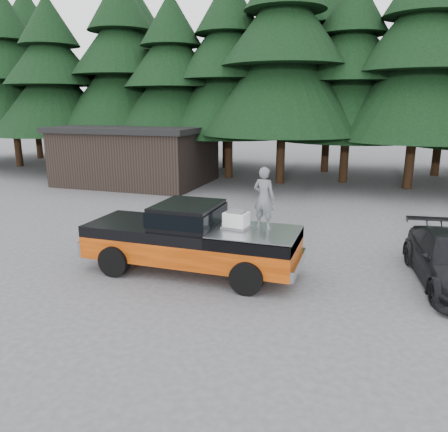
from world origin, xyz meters
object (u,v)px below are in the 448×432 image
(pickup_truck, at_px, (192,248))
(air_compressor, at_px, (236,221))
(man_on_bed, at_px, (264,198))
(utility_building, at_px, (137,154))

(pickup_truck, relative_size, air_compressor, 10.06)
(air_compressor, bearing_deg, man_on_bed, 26.85)
(pickup_truck, height_order, air_compressor, air_compressor)
(pickup_truck, xyz_separation_m, utility_building, (-8.50, 12.11, 1.00))
(pickup_truck, xyz_separation_m, man_on_bed, (1.92, 0.35, 1.48))
(pickup_truck, distance_m, utility_building, 14.83)
(air_compressor, bearing_deg, utility_building, 136.14)
(man_on_bed, xyz_separation_m, utility_building, (-10.42, 11.76, -0.48))
(air_compressor, distance_m, utility_building, 15.46)
(air_compressor, height_order, man_on_bed, man_on_bed)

